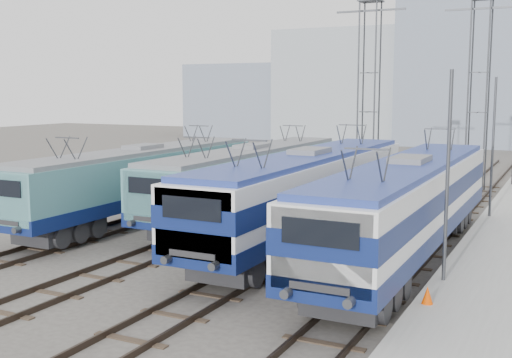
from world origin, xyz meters
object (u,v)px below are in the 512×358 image
object	(u,v)px
mast_front	(447,182)
mast_mid	(493,150)
catenary_tower_west	(369,86)
safety_cone	(427,295)
locomotive_center_right	(308,187)
locomotive_far_left	(141,177)
locomotive_far_right	(408,201)
locomotive_center_left	(250,176)
catenary_tower_east	(479,86)

from	to	relation	value
mast_front	mast_mid	bearing A→B (deg)	90.00
catenary_tower_west	safety_cone	size ratio (longest dim) A/B	23.61
locomotive_center_right	mast_front	distance (m)	7.61
locomotive_far_left	catenary_tower_west	distance (m)	17.36
locomotive_far_right	locomotive_center_right	bearing A→B (deg)	163.08
locomotive_far_left	locomotive_center_left	bearing A→B (deg)	32.50
locomotive_center_right	catenary_tower_west	world-z (taller)	catenary_tower_west
locomotive_far_left	locomotive_center_right	xyz separation A→B (m)	(9.00, -0.61, 0.18)
locomotive_center_left	mast_mid	xyz separation A→B (m)	(10.85, 4.49, 1.35)
catenary_tower_west	locomotive_far_right	bearing A→B (deg)	-68.73
locomotive_center_right	catenary_tower_east	xyz separation A→B (m)	(4.25, 17.97, 4.29)
mast_front	mast_mid	distance (m)	12.00
mast_mid	locomotive_center_right	bearing A→B (deg)	-128.55
locomotive_far_left	catenary_tower_west	size ratio (longest dim) A/B	1.44
locomotive_center_right	safety_cone	xyz separation A→B (m)	(6.37, -6.62, -1.79)
locomotive_far_left	catenary_tower_east	xyz separation A→B (m)	(13.25, 17.36, 4.48)
locomotive_far_left	safety_cone	world-z (taller)	locomotive_far_left
catenary_tower_west	mast_front	bearing A→B (deg)	-66.73
locomotive_far_right	catenary_tower_west	bearing A→B (deg)	111.27
mast_mid	safety_cone	distance (m)	14.88
locomotive_center_right	locomotive_far_right	world-z (taller)	locomotive_center_right
locomotive_far_right	safety_cone	distance (m)	5.85
locomotive_center_left	safety_cone	size ratio (longest dim) A/B	33.88
locomotive_center_right	safety_cone	world-z (taller)	locomotive_center_right
catenary_tower_east	safety_cone	distance (m)	25.42
mast_mid	locomotive_far_left	bearing A→B (deg)	-154.39
catenary_tower_east	mast_front	size ratio (longest dim) A/B	1.71
catenary_tower_west	catenary_tower_east	distance (m)	6.80
locomotive_far_left	locomotive_far_right	size ratio (longest dim) A/B	0.94
locomotive_center_left	locomotive_far_right	bearing A→B (deg)	-28.30
locomotive_far_left	mast_mid	world-z (taller)	mast_mid
safety_cone	catenary_tower_east	bearing A→B (deg)	94.92
locomotive_far_right	mast_front	world-z (taller)	mast_front
locomotive_center_right	locomotive_far_right	bearing A→B (deg)	-16.92
locomotive_center_left	locomotive_far_left	bearing A→B (deg)	-147.50
mast_front	safety_cone	world-z (taller)	mast_front
mast_front	mast_mid	xyz separation A→B (m)	(0.00, 12.00, 0.00)
locomotive_center_right	catenary_tower_east	distance (m)	18.96
catenary_tower_west	safety_cone	xyz separation A→B (m)	(8.62, -22.59, -6.09)
locomotive_center_right	mast_front	bearing A→B (deg)	-32.41
locomotive_far_left	mast_mid	distance (m)	17.08
mast_front	locomotive_center_left	bearing A→B (deg)	145.32
locomotive_center_right	mast_front	xyz separation A→B (m)	(6.35, -4.03, 1.15)
locomotive_center_right	mast_front	world-z (taller)	mast_front
locomotive_center_left	locomotive_far_right	xyz separation A→B (m)	(9.00, -4.85, 0.19)
locomotive_center_right	mast_mid	distance (m)	10.25
locomotive_far_left	locomotive_far_right	world-z (taller)	locomotive_far_right
catenary_tower_east	locomotive_center_right	bearing A→B (deg)	-103.31
locomotive_far_left	catenary_tower_east	distance (m)	22.29
catenary_tower_west	mast_front	distance (m)	22.00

